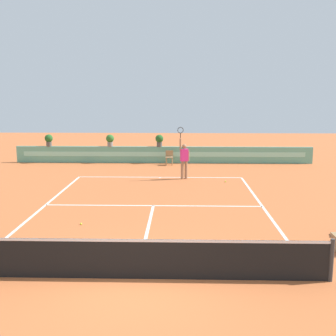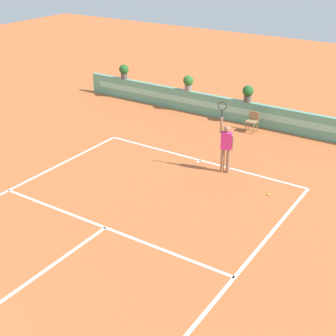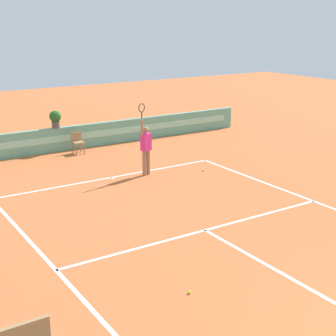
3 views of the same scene
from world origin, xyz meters
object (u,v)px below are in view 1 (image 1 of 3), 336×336
Objects in this scene: ball_kid_chair at (169,157)px; potted_plant_left at (110,140)px; tennis_ball_near_baseline at (225,182)px; potted_plant_far_left at (49,139)px; potted_plant_centre at (159,140)px; tennis_ball_mid_court at (81,224)px; tennis_player at (184,158)px.

ball_kid_chair is 3.81m from potted_plant_left.
ball_kid_chair is 5.65m from tennis_ball_near_baseline.
potted_plant_far_left reaches higher than ball_kid_chair.
ball_kid_chair is at bearing -49.65° from potted_plant_centre.
tennis_ball_near_baseline is at bearing -58.60° from potted_plant_centre.
tennis_ball_near_baseline is at bearing 51.60° from tennis_ball_mid_court.
tennis_player is 2.34m from tennis_ball_near_baseline.
potted_plant_far_left is at bearing 174.34° from ball_kid_chair.
potted_plant_centre is 6.76m from potted_plant_far_left.
tennis_ball_mid_court is at bearing -128.40° from tennis_ball_near_baseline.
potted_plant_left is (-3.63, 0.73, 0.93)m from ball_kid_chair.
tennis_player reaches higher than tennis_ball_mid_court.
tennis_player is (0.83, -4.15, 0.57)m from ball_kid_chair.
tennis_ball_near_baseline is at bearing -60.13° from ball_kid_chair.
tennis_player is at bearing -78.67° from ball_kid_chair.
ball_kid_chair reaches higher than tennis_ball_near_baseline.
tennis_ball_near_baseline is 8.65m from potted_plant_left.
potted_plant_centre is at bearing 130.35° from ball_kid_chair.
potted_plant_left and potted_plant_far_left have the same top height.
ball_kid_chair is 1.34m from potted_plant_centre.
tennis_ball_mid_court is (-3.41, -7.53, -1.02)m from tennis_player.
potted_plant_left is (-6.43, 5.62, 1.38)m from tennis_ball_near_baseline.
tennis_ball_mid_court is at bearing -98.95° from potted_plant_centre.
tennis_ball_near_baseline is 1.00× the size of tennis_ball_mid_court.
potted_plant_far_left is at bearing 180.00° from potted_plant_centre.
ball_kid_chair is at bearing 101.33° from tennis_player.
potted_plant_centre reaches higher than ball_kid_chair.
potted_plant_left reaches higher than ball_kid_chair.
ball_kid_chair is at bearing 119.87° from tennis_ball_near_baseline.
tennis_player is 3.57× the size of potted_plant_centre.
tennis_ball_near_baseline is at bearing -41.13° from potted_plant_left.
potted_plant_left is 1.00× the size of potted_plant_far_left.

